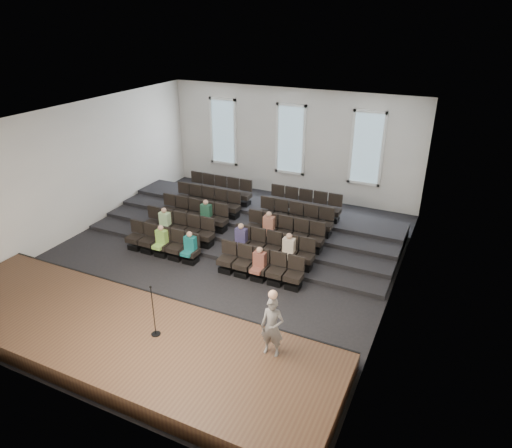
{
  "coord_description": "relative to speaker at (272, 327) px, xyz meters",
  "views": [
    {
      "loc": [
        7.31,
        -12.25,
        8.02
      ],
      "look_at": [
        1.3,
        0.5,
        1.43
      ],
      "focal_mm": 32.0,
      "sensor_mm": 36.0,
      "label": 1
    }
  ],
  "objects": [
    {
      "name": "speaker",
      "position": [
        0.0,
        0.0,
        0.0
      ],
      "size": [
        0.58,
        0.4,
        1.55
      ],
      "primitive_type": "imported",
      "rotation": [
        0.0,
        0.0,
        0.05
      ],
      "color": "#64605F",
      "rests_on": "stage"
    },
    {
      "name": "wall_front",
      "position": [
        -3.95,
        -2.79,
        1.22
      ],
      "size": [
        12.0,
        0.04,
        5.0
      ],
      "primitive_type": "cube",
      "color": "silver",
      "rests_on": "ground"
    },
    {
      "name": "seating_rows",
      "position": [
        -3.95,
        5.77,
        -0.59
      ],
      "size": [
        6.8,
        4.7,
        1.67
      ],
      "color": "black",
      "rests_on": "ground"
    },
    {
      "name": "wall_left",
      "position": [
        -9.97,
        4.23,
        1.22
      ],
      "size": [
        0.04,
        14.0,
        5.0
      ],
      "primitive_type": "cube",
      "color": "silver",
      "rests_on": "ground"
    },
    {
      "name": "windows",
      "position": [
        -3.95,
        11.18,
        1.42
      ],
      "size": [
        8.44,
        0.1,
        3.24
      ],
      "color": "white",
      "rests_on": "wall_back"
    },
    {
      "name": "ceiling",
      "position": [
        -3.95,
        4.23,
        3.73
      ],
      "size": [
        12.0,
        14.0,
        0.02
      ],
      "primitive_type": "cube",
      "color": "white",
      "rests_on": "ground"
    },
    {
      "name": "stage_lip",
      "position": [
        -3.95,
        0.9,
        -1.03
      ],
      "size": [
        11.8,
        0.06,
        0.52
      ],
      "primitive_type": "cube",
      "color": "black",
      "rests_on": "ground"
    },
    {
      "name": "risers",
      "position": [
        -3.95,
        7.4,
        -1.08
      ],
      "size": [
        11.8,
        4.8,
        0.6
      ],
      "color": "black",
      "rests_on": "ground"
    },
    {
      "name": "mic_stand",
      "position": [
        -2.97,
        -0.62,
        -0.34
      ],
      "size": [
        0.24,
        0.24,
        1.47
      ],
      "color": "black",
      "rests_on": "stage"
    },
    {
      "name": "wall_back",
      "position": [
        -3.95,
        11.25,
        1.22
      ],
      "size": [
        12.0,
        0.04,
        5.0
      ],
      "primitive_type": "cube",
      "color": "silver",
      "rests_on": "ground"
    },
    {
      "name": "stage",
      "position": [
        -3.95,
        -0.87,
        -1.03
      ],
      "size": [
        11.8,
        3.6,
        0.5
      ],
      "primitive_type": "cube",
      "color": "#46301E",
      "rests_on": "ground"
    },
    {
      "name": "audience",
      "position": [
        -3.95,
        4.55,
        -0.46
      ],
      "size": [
        5.45,
        2.64,
        1.1
      ],
      "color": "#8EC74F",
      "rests_on": "seating_rows"
    },
    {
      "name": "ground",
      "position": [
        -3.95,
        4.23,
        -1.28
      ],
      "size": [
        14.0,
        14.0,
        0.0
      ],
      "primitive_type": "plane",
      "color": "black",
      "rests_on": "ground"
    },
    {
      "name": "wall_right",
      "position": [
        2.07,
        4.23,
        1.22
      ],
      "size": [
        0.04,
        14.0,
        5.0
      ],
      "primitive_type": "cube",
      "color": "silver",
      "rests_on": "ground"
    }
  ]
}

